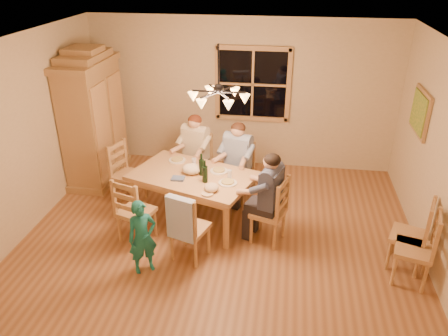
% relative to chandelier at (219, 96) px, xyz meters
% --- Properties ---
extents(floor, '(5.50, 5.50, 0.00)m').
position_rel_chandelier_xyz_m(floor, '(0.00, 0.00, -2.08)').
color(floor, brown).
rests_on(floor, ground).
extents(ceiling, '(5.50, 5.00, 0.02)m').
position_rel_chandelier_xyz_m(ceiling, '(0.00, 0.00, 0.62)').
color(ceiling, white).
rests_on(ceiling, wall_back).
extents(wall_back, '(5.50, 0.02, 2.70)m').
position_rel_chandelier_xyz_m(wall_back, '(0.00, 2.50, -0.73)').
color(wall_back, '#C8B48D').
rests_on(wall_back, floor).
extents(wall_left, '(0.02, 5.00, 2.70)m').
position_rel_chandelier_xyz_m(wall_left, '(-2.75, 0.00, -0.73)').
color(wall_left, '#C8B48D').
rests_on(wall_left, floor).
extents(wall_right, '(0.02, 5.00, 2.70)m').
position_rel_chandelier_xyz_m(wall_right, '(2.75, 0.00, -0.73)').
color(wall_right, '#C8B48D').
rests_on(wall_right, floor).
extents(window, '(1.30, 0.06, 1.30)m').
position_rel_chandelier_xyz_m(window, '(0.20, 2.47, -0.53)').
color(window, black).
rests_on(window, wall_back).
extents(painting, '(0.06, 0.78, 0.64)m').
position_rel_chandelier_xyz_m(painting, '(2.71, 1.20, -0.48)').
color(painting, olive).
rests_on(painting, wall_right).
extents(chandelier, '(0.77, 0.68, 0.71)m').
position_rel_chandelier_xyz_m(chandelier, '(0.00, 0.00, 0.00)').
color(chandelier, black).
rests_on(chandelier, ceiling).
extents(armoire, '(0.66, 1.40, 2.30)m').
position_rel_chandelier_xyz_m(armoire, '(-2.42, 1.52, -1.02)').
color(armoire, olive).
rests_on(armoire, floor).
extents(dining_table, '(1.96, 1.54, 0.76)m').
position_rel_chandelier_xyz_m(dining_table, '(-0.46, 0.41, -1.42)').
color(dining_table, tan).
rests_on(dining_table, floor).
extents(chair_far_left, '(0.55, 0.54, 0.99)m').
position_rel_chandelier_xyz_m(chair_far_left, '(-0.61, 1.32, -1.77)').
color(chair_far_left, '#AB864B').
rests_on(chair_far_left, floor).
extents(chair_far_right, '(0.55, 0.54, 0.99)m').
position_rel_chandelier_xyz_m(chair_far_right, '(0.11, 1.08, -1.77)').
color(chair_far_right, '#AB864B').
rests_on(chair_far_right, floor).
extents(chair_near_left, '(0.55, 0.54, 0.99)m').
position_rel_chandelier_xyz_m(chair_near_left, '(-1.12, -0.23, -1.77)').
color(chair_near_left, '#AB864B').
rests_on(chair_near_left, floor).
extents(chair_near_right, '(0.55, 0.54, 0.99)m').
position_rel_chandelier_xyz_m(chair_near_right, '(-0.31, -0.50, -1.77)').
color(chair_near_right, '#AB864B').
rests_on(chair_near_right, floor).
extents(chair_end_left, '(0.54, 0.55, 0.99)m').
position_rel_chandelier_xyz_m(chair_end_left, '(-1.59, 0.79, -1.77)').
color(chair_end_left, '#AB864B').
rests_on(chair_end_left, floor).
extents(chair_end_right, '(0.54, 0.55, 0.99)m').
position_rel_chandelier_xyz_m(chair_end_right, '(0.68, 0.03, -1.77)').
color(chair_end_right, '#AB864B').
rests_on(chair_end_right, floor).
extents(adult_woman, '(0.49, 0.52, 0.87)m').
position_rel_chandelier_xyz_m(adult_woman, '(-0.61, 1.32, -1.24)').
color(adult_woman, beige).
rests_on(adult_woman, floor).
extents(adult_plaid_man, '(0.49, 0.52, 0.87)m').
position_rel_chandelier_xyz_m(adult_plaid_man, '(0.11, 1.08, -1.24)').
color(adult_plaid_man, '#314D87').
rests_on(adult_plaid_man, floor).
extents(adult_slate_man, '(0.52, 0.49, 0.87)m').
position_rel_chandelier_xyz_m(adult_slate_man, '(0.68, 0.03, -1.24)').
color(adult_slate_man, '#404866').
rests_on(adult_slate_man, floor).
extents(towel, '(0.39, 0.21, 0.58)m').
position_rel_chandelier_xyz_m(towel, '(-0.37, -0.68, -1.38)').
color(towel, '#ACC0E9').
rests_on(towel, chair_near_right).
extents(wine_bottle_a, '(0.08, 0.08, 0.33)m').
position_rel_chandelier_xyz_m(wine_bottle_a, '(-0.32, 0.41, -1.15)').
color(wine_bottle_a, black).
rests_on(wine_bottle_a, dining_table).
extents(wine_bottle_b, '(0.08, 0.08, 0.33)m').
position_rel_chandelier_xyz_m(wine_bottle_b, '(-0.23, 0.21, -1.15)').
color(wine_bottle_b, black).
rests_on(wine_bottle_b, dining_table).
extents(plate_woman, '(0.26, 0.26, 0.02)m').
position_rel_chandelier_xyz_m(plate_woman, '(-0.79, 0.82, -1.31)').
color(plate_woman, white).
rests_on(plate_woman, dining_table).
extents(plate_plaid, '(0.26, 0.26, 0.02)m').
position_rel_chandelier_xyz_m(plate_plaid, '(-0.09, 0.55, -1.31)').
color(plate_plaid, white).
rests_on(plate_plaid, dining_table).
extents(plate_slate, '(0.26, 0.26, 0.02)m').
position_rel_chandelier_xyz_m(plate_slate, '(0.09, 0.21, -1.31)').
color(plate_slate, white).
rests_on(plate_slate, dining_table).
extents(wine_glass_a, '(0.06, 0.06, 0.14)m').
position_rel_chandelier_xyz_m(wine_glass_a, '(-0.49, 0.65, -1.25)').
color(wine_glass_a, silver).
rests_on(wine_glass_a, dining_table).
extents(wine_glass_b, '(0.06, 0.06, 0.14)m').
position_rel_chandelier_xyz_m(wine_glass_b, '(0.09, 0.34, -1.25)').
color(wine_glass_b, silver).
rests_on(wine_glass_b, dining_table).
extents(cap, '(0.20, 0.20, 0.11)m').
position_rel_chandelier_xyz_m(cap, '(-0.10, -0.04, -1.26)').
color(cap, '#D4B58D').
rests_on(cap, dining_table).
extents(napkin, '(0.21, 0.19, 0.03)m').
position_rel_chandelier_xyz_m(napkin, '(-0.63, 0.22, -1.30)').
color(napkin, '#516594').
rests_on(napkin, dining_table).
extents(cloth_bundle, '(0.28, 0.22, 0.15)m').
position_rel_chandelier_xyz_m(cloth_bundle, '(-0.47, 0.42, -1.24)').
color(cloth_bundle, beige).
rests_on(cloth_bundle, dining_table).
extents(child, '(0.43, 0.40, 0.99)m').
position_rel_chandelier_xyz_m(child, '(-0.82, -0.85, -1.58)').
color(child, '#1B7A78').
rests_on(child, floor).
extents(chair_spare_front, '(0.52, 0.54, 0.99)m').
position_rel_chandelier_xyz_m(chair_spare_front, '(2.45, -0.54, -1.77)').
color(chair_spare_front, '#AB864B').
rests_on(chair_spare_front, floor).
extents(chair_spare_back, '(0.55, 0.56, 0.99)m').
position_rel_chandelier_xyz_m(chair_spare_back, '(2.45, -0.26, -1.77)').
color(chair_spare_back, '#AB864B').
rests_on(chair_spare_back, floor).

